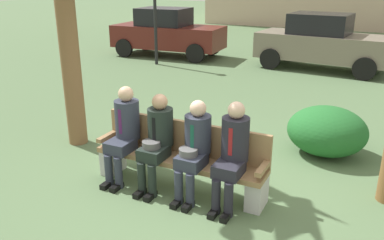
% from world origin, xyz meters
% --- Properties ---
extents(ground_plane, '(80.00, 80.00, 0.00)m').
position_xyz_m(ground_plane, '(0.00, 0.00, 0.00)').
color(ground_plane, '#547049').
extents(park_bench, '(2.38, 0.44, 0.90)m').
position_xyz_m(park_bench, '(-0.27, -0.12, 0.44)').
color(park_bench, '#99754C').
rests_on(park_bench, ground).
extents(seated_man_leftmost, '(0.34, 0.72, 1.32)m').
position_xyz_m(seated_man_leftmost, '(-1.08, -0.25, 0.74)').
color(seated_man_leftmost, '#2D3342').
rests_on(seated_man_leftmost, ground).
extents(seated_man_centerleft, '(0.34, 0.72, 1.28)m').
position_xyz_m(seated_man_centerleft, '(-0.55, -0.26, 0.71)').
color(seated_man_centerleft, '#1E2823').
rests_on(seated_man_centerleft, ground).
extents(seated_man_centerright, '(0.34, 0.72, 1.27)m').
position_xyz_m(seated_man_centerright, '(-0.00, -0.26, 0.71)').
color(seated_man_centerright, '#2D3342').
rests_on(seated_man_centerright, ground).
extents(seated_man_rightmost, '(0.34, 0.72, 1.32)m').
position_xyz_m(seated_man_rightmost, '(0.50, -0.25, 0.74)').
color(seated_man_rightmost, '#23232D').
rests_on(seated_man_rightmost, ground).
extents(shrub_near_bench, '(1.25, 1.15, 0.78)m').
position_xyz_m(shrub_near_bench, '(1.32, 1.85, 0.39)').
color(shrub_near_bench, '#22672B').
rests_on(shrub_near_bench, ground).
extents(parked_car_near, '(3.98, 1.89, 1.68)m').
position_xyz_m(parked_car_near, '(-5.15, 8.14, 0.84)').
color(parked_car_near, '#591E19').
rests_on(parked_car_near, ground).
extents(parked_car_far, '(4.03, 2.00, 1.68)m').
position_xyz_m(parked_car_far, '(0.16, 8.28, 0.84)').
color(parked_car_far, slate).
rests_on(parked_car_far, ground).
extents(street_lamp, '(0.24, 0.24, 3.27)m').
position_xyz_m(street_lamp, '(-4.77, 6.71, 2.03)').
color(street_lamp, black).
rests_on(street_lamp, ground).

